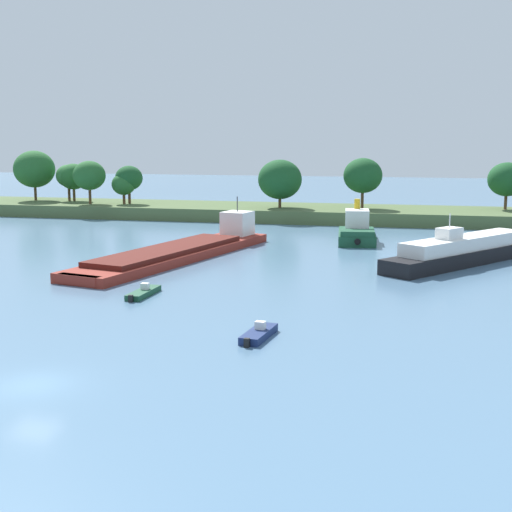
{
  "coord_description": "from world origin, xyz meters",
  "views": [
    {
      "loc": [
        19.04,
        -31.55,
        12.46
      ],
      "look_at": [
        3.58,
        34.71,
        1.2
      ],
      "focal_mm": 50.47,
      "sensor_mm": 36.0,
      "label": 1
    }
  ],
  "objects_px": {
    "tugboat": "(357,231)",
    "small_motorboat": "(143,293)",
    "cargo_barge": "(182,250)",
    "white_riverboat": "(465,251)",
    "fishing_skiff": "(259,334)"
  },
  "relations": [
    {
      "from": "cargo_barge",
      "to": "white_riverboat",
      "type": "relative_size",
      "value": 1.55
    },
    {
      "from": "fishing_skiff",
      "to": "small_motorboat",
      "type": "height_order",
      "value": "fishing_skiff"
    },
    {
      "from": "white_riverboat",
      "to": "tugboat",
      "type": "bearing_deg",
      "value": 133.25
    },
    {
      "from": "small_motorboat",
      "to": "fishing_skiff",
      "type": "bearing_deg",
      "value": -40.08
    },
    {
      "from": "tugboat",
      "to": "small_motorboat",
      "type": "xyz_separation_m",
      "value": [
        -13.79,
        -33.8,
        -1.03
      ]
    },
    {
      "from": "cargo_barge",
      "to": "small_motorboat",
      "type": "xyz_separation_m",
      "value": [
        3.01,
        -18.2,
        -0.56
      ]
    },
    {
      "from": "tugboat",
      "to": "small_motorboat",
      "type": "relative_size",
      "value": 2.24
    },
    {
      "from": "tugboat",
      "to": "small_motorboat",
      "type": "height_order",
      "value": "tugboat"
    },
    {
      "from": "fishing_skiff",
      "to": "small_motorboat",
      "type": "xyz_separation_m",
      "value": [
        -11.68,
        9.83,
        -0.02
      ]
    },
    {
      "from": "fishing_skiff",
      "to": "tugboat",
      "type": "relative_size",
      "value": 0.41
    },
    {
      "from": "cargo_barge",
      "to": "tugboat",
      "type": "distance_m",
      "value": 22.93
    },
    {
      "from": "cargo_barge",
      "to": "small_motorboat",
      "type": "height_order",
      "value": "cargo_barge"
    },
    {
      "from": "fishing_skiff",
      "to": "white_riverboat",
      "type": "height_order",
      "value": "white_riverboat"
    },
    {
      "from": "white_riverboat",
      "to": "small_motorboat",
      "type": "xyz_separation_m",
      "value": [
        -25.68,
        -21.16,
        -1.03
      ]
    },
    {
      "from": "small_motorboat",
      "to": "cargo_barge",
      "type": "bearing_deg",
      "value": 99.39
    }
  ]
}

